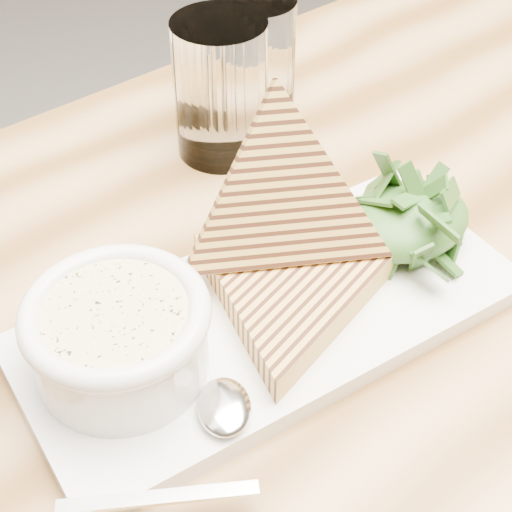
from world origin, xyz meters
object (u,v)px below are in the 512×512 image
soup_bowl (120,344)px  glass_near (221,89)px  glass_far (257,55)px  platter (271,316)px  table_top (351,339)px

soup_bowl → glass_near: bearing=45.9°
glass_near → glass_far: 0.08m
platter → glass_near: bearing=68.5°
soup_bowl → glass_far: bearing=43.2°
table_top → platter: platter is taller
platter → glass_near: size_ratio=2.86×
table_top → platter: (-0.05, 0.03, 0.03)m
platter → soup_bowl: 0.11m
soup_bowl → glass_far: 0.35m
soup_bowl → glass_far: glass_far is taller
soup_bowl → glass_far: size_ratio=1.02×
glass_near → glass_far: (0.06, 0.04, -0.01)m
table_top → soup_bowl: (-0.16, 0.04, 0.06)m
table_top → platter: size_ratio=3.25×
glass_near → glass_far: size_ratio=1.14×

